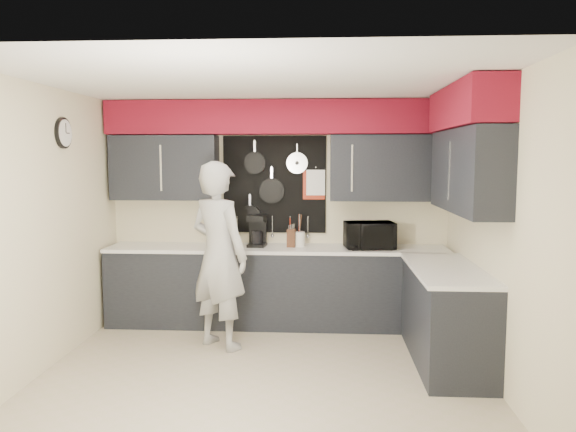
# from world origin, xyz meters

# --- Properties ---
(ground) EXTENTS (4.00, 4.00, 0.00)m
(ground) POSITION_xyz_m (0.00, 0.00, 0.00)
(ground) COLOR #BCAC92
(ground) RESTS_ON ground
(back_wall_assembly) EXTENTS (4.00, 0.36, 2.60)m
(back_wall_assembly) POSITION_xyz_m (0.01, 1.60, 2.01)
(back_wall_assembly) COLOR beige
(back_wall_assembly) RESTS_ON ground
(right_wall_assembly) EXTENTS (0.36, 3.50, 2.60)m
(right_wall_assembly) POSITION_xyz_m (1.85, 0.26, 1.94)
(right_wall_assembly) COLOR beige
(right_wall_assembly) RESTS_ON ground
(left_wall_assembly) EXTENTS (0.05, 3.50, 2.60)m
(left_wall_assembly) POSITION_xyz_m (-1.99, 0.02, 1.33)
(left_wall_assembly) COLOR beige
(left_wall_assembly) RESTS_ON ground
(base_cabinets) EXTENTS (3.95, 2.20, 0.92)m
(base_cabinets) POSITION_xyz_m (0.49, 1.13, 0.46)
(base_cabinets) COLOR black
(base_cabinets) RESTS_ON ground
(microwave) EXTENTS (0.59, 0.44, 0.30)m
(microwave) POSITION_xyz_m (1.05, 1.41, 1.07)
(microwave) COLOR black
(microwave) RESTS_ON base_cabinets
(knife_block) EXTENTS (0.11, 0.11, 0.21)m
(knife_block) POSITION_xyz_m (0.17, 1.45, 1.02)
(knife_block) COLOR #3B2312
(knife_block) RESTS_ON base_cabinets
(utensil_crock) EXTENTS (0.13, 0.13, 0.17)m
(utensil_crock) POSITION_xyz_m (0.25, 1.51, 1.00)
(utensil_crock) COLOR white
(utensil_crock) RESTS_ON base_cabinets
(coffee_maker) EXTENTS (0.22, 0.26, 0.36)m
(coffee_maker) POSITION_xyz_m (-0.23, 1.49, 1.11)
(coffee_maker) COLOR black
(coffee_maker) RESTS_ON base_cabinets
(person) EXTENTS (0.83, 0.77, 1.91)m
(person) POSITION_xyz_m (-0.53, 0.66, 0.95)
(person) COLOR #989896
(person) RESTS_ON ground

